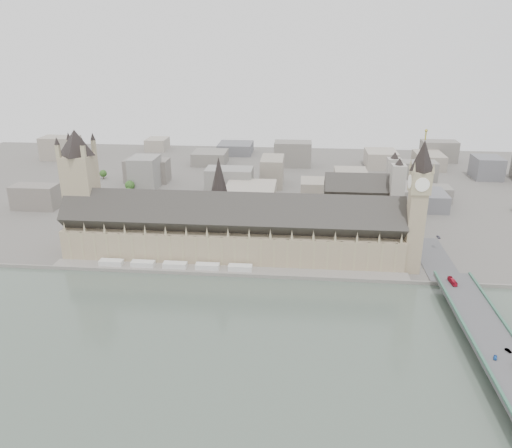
# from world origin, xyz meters

# --- Properties ---
(ground) EXTENTS (900.00, 900.00, 0.00)m
(ground) POSITION_xyz_m (0.00, 0.00, 0.00)
(ground) COLOR #595651
(ground) RESTS_ON ground
(river_thames) EXTENTS (600.00, 600.00, 0.00)m
(river_thames) POSITION_xyz_m (0.00, -165.00, 0.00)
(river_thames) COLOR #434F45
(river_thames) RESTS_ON ground
(embankment_wall) EXTENTS (600.00, 1.50, 3.00)m
(embankment_wall) POSITION_xyz_m (0.00, -15.00, 1.50)
(embankment_wall) COLOR slate
(embankment_wall) RESTS_ON ground
(river_terrace) EXTENTS (270.00, 15.00, 2.00)m
(river_terrace) POSITION_xyz_m (0.00, -7.50, 1.00)
(river_terrace) COLOR slate
(river_terrace) RESTS_ON ground
(terrace_tents) EXTENTS (118.00, 7.00, 4.00)m
(terrace_tents) POSITION_xyz_m (-40.00, -7.00, 4.00)
(terrace_tents) COLOR silver
(terrace_tents) RESTS_ON river_terrace
(palace_of_westminster) EXTENTS (265.00, 40.73, 55.44)m
(palace_of_westminster) POSITION_xyz_m (0.00, 19.70, 22.71)
(palace_of_westminster) COLOR tan
(palace_of_westminster) RESTS_ON ground
(elizabeth_tower) EXTENTS (17.00, 17.00, 107.50)m
(elizabeth_tower) POSITION_xyz_m (138.00, 8.00, 58.09)
(elizabeth_tower) COLOR tan
(elizabeth_tower) RESTS_ON ground
(victoria_tower) EXTENTS (30.00, 30.00, 100.00)m
(victoria_tower) POSITION_xyz_m (-122.00, 26.00, 55.20)
(victoria_tower) COLOR tan
(victoria_tower) RESTS_ON ground
(central_tower) EXTENTS (13.00, 13.00, 48.00)m
(central_tower) POSITION_xyz_m (-10.00, 26.00, 57.92)
(central_tower) COLOR gray
(central_tower) RESTS_ON ground
(westminster_bridge) EXTENTS (25.00, 325.00, 10.25)m
(westminster_bridge) POSITION_xyz_m (162.00, -87.50, 5.12)
(westminster_bridge) COLOR #474749
(westminster_bridge) RESTS_ON ground
(westminster_abbey) EXTENTS (68.00, 36.00, 64.00)m
(westminster_abbey) POSITION_xyz_m (110.92, 95.00, 25.08)
(westminster_abbey) COLOR gray
(westminster_abbey) RESTS_ON ground
(city_skyline_inland) EXTENTS (720.00, 360.00, 38.00)m
(city_skyline_inland) POSITION_xyz_m (0.00, 245.00, 19.00)
(city_skyline_inland) COLOR gray
(city_skyline_inland) RESTS_ON ground
(park_trees) EXTENTS (110.00, 30.00, 15.00)m
(park_trees) POSITION_xyz_m (-10.00, 60.00, 7.50)
(park_trees) COLOR #244619
(park_trees) RESTS_ON ground
(red_bus_north) EXTENTS (3.86, 11.50, 3.14)m
(red_bus_north) POSITION_xyz_m (157.78, -30.97, 11.82)
(red_bus_north) COLOR #B7142C
(red_bus_north) RESTS_ON westminster_bridge
(car_blue) EXTENTS (3.07, 4.41, 1.39)m
(car_blue) POSITION_xyz_m (156.82, -115.76, 10.95)
(car_blue) COLOR #1952A8
(car_blue) RESTS_ON westminster_bridge
(car_silver) EXTENTS (2.83, 4.09, 1.28)m
(car_silver) POSITION_xyz_m (165.87, -108.69, 10.89)
(car_silver) COLOR gray
(car_silver) RESTS_ON westminster_bridge
(car_approach) EXTENTS (2.95, 5.60, 1.55)m
(car_approach) POSITION_xyz_m (168.72, 51.56, 11.02)
(car_approach) COLOR gray
(car_approach) RESTS_ON westminster_bridge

